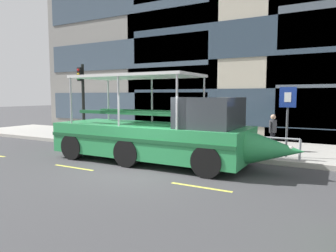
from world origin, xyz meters
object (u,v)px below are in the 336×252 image
Objects in this scene: parking_sign at (287,110)px; leaned_bicycle at (91,132)px; traffic_light_pole at (82,94)px; duck_tour_boat at (161,134)px; pedestrian_near_bow at (273,129)px.

parking_sign reaches higher than leaned_bicycle.
traffic_light_pole is 7.26m from duck_tour_boat.
traffic_light_pole is at bearing 172.39° from leaned_bicycle.
pedestrian_near_bow is (3.32, 3.69, 0.04)m from duck_tour_boat.
pedestrian_near_bow is at bearing 5.67° from traffic_light_pole.
parking_sign is (10.60, -0.24, -0.64)m from traffic_light_pole.
parking_sign is 4.82m from duck_tour_boat.
parking_sign is at bearing 31.42° from duck_tour_boat.
duck_tour_boat is at bearing -148.58° from parking_sign.
duck_tour_boat is at bearing -132.00° from pedestrian_near_bow.
pedestrian_near_bow is (-0.72, 1.22, -0.87)m from parking_sign.
parking_sign is 1.52× the size of leaned_bicycle.
leaned_bicycle is (0.68, -0.09, -2.06)m from traffic_light_pole.
traffic_light_pole is 1.52× the size of parking_sign.
traffic_light_pole reaches higher than pedestrian_near_bow.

